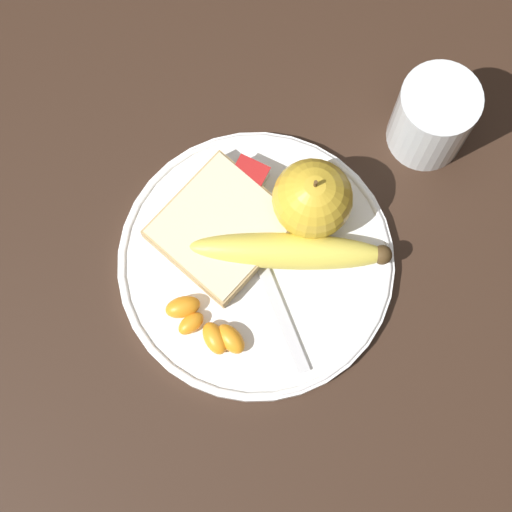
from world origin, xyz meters
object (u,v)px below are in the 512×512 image
(banana, at_px, (290,251))
(bread_slice, at_px, (221,228))
(apple, at_px, (312,199))
(fork, at_px, (261,264))
(plate, at_px, (256,262))
(jam_packet, at_px, (247,181))
(juice_glass, at_px, (432,119))

(banana, bearing_deg, bread_slice, -84.11)
(apple, relative_size, fork, 0.56)
(plate, distance_m, apple, 0.09)
(plate, bearing_deg, banana, 125.77)
(jam_packet, bearing_deg, fork, 35.99)
(juice_glass, height_order, jam_packet, juice_glass)
(banana, xyz_separation_m, fork, (0.02, -0.02, -0.02))
(fork, distance_m, jam_packet, 0.08)
(apple, height_order, fork, apple)
(jam_packet, bearing_deg, bread_slice, -0.34)
(banana, height_order, fork, banana)
(juice_glass, xyz_separation_m, bread_slice, (0.19, -0.14, -0.02))
(banana, distance_m, bread_slice, 0.07)
(apple, xyz_separation_m, fork, (0.07, -0.02, -0.04))
(bread_slice, bearing_deg, juice_glass, 143.80)
(bread_slice, bearing_deg, jam_packet, 179.66)
(plate, height_order, bread_slice, bread_slice)
(apple, distance_m, banana, 0.06)
(plate, xyz_separation_m, banana, (-0.02, 0.03, 0.02))
(fork, bearing_deg, jam_packet, -12.02)
(bread_slice, relative_size, jam_packet, 3.42)
(jam_packet, bearing_deg, apple, 92.85)
(plate, bearing_deg, jam_packet, -146.83)
(banana, bearing_deg, fork, -46.31)
(juice_glass, bearing_deg, plate, -25.11)
(banana, relative_size, jam_packet, 4.75)
(plate, distance_m, juice_glass, 0.23)
(bread_slice, height_order, jam_packet, same)
(plate, bearing_deg, bread_slice, -105.48)
(fork, bearing_deg, plate, 31.68)
(apple, distance_m, jam_packet, 0.07)
(juice_glass, bearing_deg, jam_packet, -45.79)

